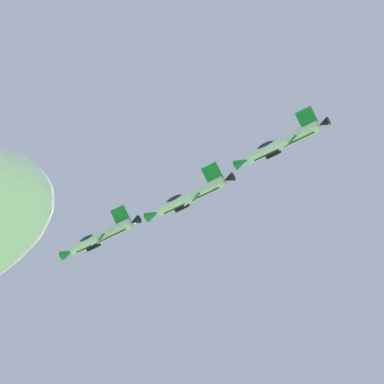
% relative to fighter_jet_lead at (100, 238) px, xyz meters
% --- Properties ---
extents(fighter_jet_lead, '(15.96, 7.42, 7.65)m').
position_rel_fighter_jet_lead_xyz_m(fighter_jet_lead, '(0.00, 0.00, 0.00)').
color(fighter_jet_lead, silver).
extents(fighter_jet_left_wing, '(15.96, 6.87, 8.10)m').
position_rel_fighter_jet_lead_xyz_m(fighter_jet_left_wing, '(17.49, -2.13, -0.72)').
color(fighter_jet_left_wing, silver).
extents(fighter_jet_right_wing, '(15.96, 7.11, 7.91)m').
position_rel_fighter_jet_lead_xyz_m(fighter_jet_right_wing, '(33.08, -2.25, 3.20)').
color(fighter_jet_right_wing, silver).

